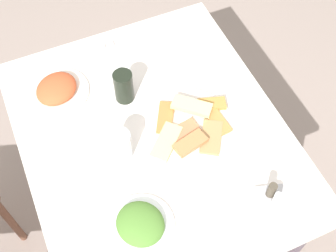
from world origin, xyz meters
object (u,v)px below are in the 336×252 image
(dining_table, at_px, (155,148))
(spoon, at_px, (107,62))
(salad_plate_greens, at_px, (57,90))
(drinking_glass, at_px, (120,146))
(salad_plate_rice, at_px, (140,224))
(pide_platter, at_px, (190,125))
(fork, at_px, (116,59))
(soda_can, at_px, (124,86))
(paper_napkin, at_px, (112,61))
(condiment_caddy, at_px, (273,197))

(dining_table, distance_m, spoon, 0.37)
(salad_plate_greens, relative_size, drinking_glass, 1.93)
(dining_table, xyz_separation_m, salad_plate_rice, (-0.28, 0.16, 0.11))
(pide_platter, xyz_separation_m, fork, (0.38, 0.12, -0.01))
(soda_can, distance_m, fork, 0.19)
(soda_can, height_order, fork, soda_can)
(dining_table, xyz_separation_m, salad_plate_greens, (0.29, 0.24, 0.11))
(spoon, bearing_deg, dining_table, -166.91)
(paper_napkin, height_order, spoon, spoon)
(drinking_glass, bearing_deg, dining_table, -77.15)
(dining_table, relative_size, paper_napkin, 7.34)
(pide_platter, relative_size, spoon, 1.71)
(drinking_glass, xyz_separation_m, condiment_caddy, (-0.33, -0.36, -0.04))
(soda_can, bearing_deg, fork, -10.21)
(spoon, relative_size, condiment_caddy, 1.70)
(pide_platter, height_order, paper_napkin, pide_platter)
(salad_plate_rice, bearing_deg, condiment_caddy, -101.64)
(soda_can, distance_m, drinking_glass, 0.23)
(pide_platter, distance_m, condiment_caddy, 0.36)
(soda_can, bearing_deg, condiment_caddy, -153.52)
(dining_table, distance_m, condiment_caddy, 0.44)
(soda_can, relative_size, paper_napkin, 0.88)
(dining_table, distance_m, fork, 0.37)
(pide_platter, height_order, soda_can, soda_can)
(fork, height_order, condiment_caddy, condiment_caddy)
(pide_platter, height_order, drinking_glass, drinking_glass)
(pide_platter, distance_m, fork, 0.40)
(soda_can, xyz_separation_m, spoon, (0.17, 0.00, -0.06))
(salad_plate_greens, xyz_separation_m, fork, (0.06, -0.24, -0.01))
(soda_can, xyz_separation_m, paper_napkin, (0.17, -0.01, -0.06))
(dining_table, height_order, salad_plate_rice, salad_plate_rice)
(paper_napkin, bearing_deg, spoon, 90.00)
(fork, bearing_deg, salad_plate_rice, 172.86)
(salad_plate_greens, distance_m, spoon, 0.22)
(pide_platter, xyz_separation_m, salad_plate_rice, (-0.26, 0.28, 0.01))
(salad_plate_greens, xyz_separation_m, salad_plate_rice, (-0.57, -0.09, 0.00))
(pide_platter, relative_size, salad_plate_greens, 1.47)
(salad_plate_rice, distance_m, fork, 0.65)
(paper_napkin, bearing_deg, dining_table, -176.89)
(spoon, bearing_deg, soda_can, -171.37)
(salad_plate_greens, bearing_deg, fork, -75.47)
(dining_table, relative_size, condiment_caddy, 9.09)
(soda_can, xyz_separation_m, fork, (0.17, -0.03, -0.06))
(salad_plate_rice, height_order, paper_napkin, salad_plate_rice)
(dining_table, bearing_deg, salad_plate_greens, 39.65)
(dining_table, xyz_separation_m, spoon, (0.36, 0.04, 0.10))
(salad_plate_greens, bearing_deg, soda_can, -117.91)
(salad_plate_rice, xyz_separation_m, drinking_glass, (0.25, -0.03, 0.04))
(dining_table, bearing_deg, spoon, 5.98)
(dining_table, distance_m, drinking_glass, 0.20)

